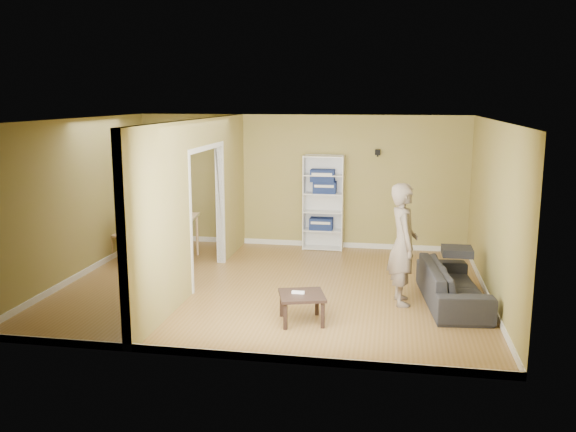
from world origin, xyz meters
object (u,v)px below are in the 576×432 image
Objects in this scene: sofa at (453,279)px; chair_near at (149,241)px; bookshelf at (324,202)px; person at (403,234)px; dining_table at (160,221)px; coffee_table at (302,298)px; chair_left at (122,233)px; chair_far at (180,227)px.

chair_near is at bearing 71.96° from sofa.
sofa is at bearing -53.12° from bookshelf.
person reaches higher than sofa.
dining_table is 1.39× the size of chair_near.
coffee_table is 0.64× the size of chair_left.
bookshelf is (-2.21, 2.95, 0.54)m from sofa.
chair_far is at bearing -165.54° from bookshelf.
dining_table is 0.73m from chair_far.
sofa is 1.07× the size of bookshelf.
person is 3.54× the size of coffee_table.
person reaches higher than chair_far.
coffee_table is (-2.03, -1.10, -0.05)m from sofa.
sofa is 3.39× the size of coffee_table.
person reaches higher than chair_near.
sofa is 1.52× the size of dining_table.
bookshelf is 3.44m from chair_near.
bookshelf reaches higher than sofa.
bookshelf reaches higher than coffee_table.
sofa is at bearing 10.01° from chair_near.
person is 1.12× the size of bookshelf.
person is at bearing -63.99° from bookshelf.
bookshelf is 3.86m from chair_left.
bookshelf is at bearing 30.73° from sofa.
sofa is 2.16× the size of chair_left.
chair_far is (-2.89, 3.35, 0.14)m from coffee_table.
chair_left is (-3.59, -1.33, -0.46)m from bookshelf.
dining_table is (-2.83, -1.37, -0.19)m from bookshelf.
bookshelf is at bearing 92.60° from coffee_table.
dining_table is at bearing 111.18° from chair_near.
chair_left is at bearing -159.67° from bookshelf.
chair_left reaches higher than coffee_table.
sofa reaches higher than coffee_table.
coffee_table is 4.43m from chair_far.
sofa is at bearing 28.46° from coffee_table.
coffee_table is 0.45× the size of dining_table.
chair_far reaches higher than dining_table.
dining_table is 0.81m from chair_left.
chair_far is at bearing 130.74° from coffee_table.
person is 1.79m from coffee_table.
chair_near is 0.99× the size of chair_far.
bookshelf reaches higher than chair_far.
chair_near reaches higher than sofa.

